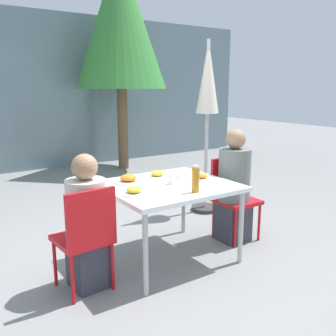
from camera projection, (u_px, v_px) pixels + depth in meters
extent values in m
plane|color=gray|center=(168.00, 258.00, 3.58)|extent=(24.00, 24.00, 0.00)
cube|color=slate|center=(30.00, 92.00, 7.12)|extent=(10.00, 0.20, 3.00)
cube|color=white|center=(168.00, 186.00, 3.43)|extent=(1.13, 1.01, 0.04)
cylinder|color=#B7B7B7|center=(146.00, 254.00, 2.87)|extent=(0.04, 0.04, 0.69)
cylinder|color=#B7B7B7|center=(241.00, 227.00, 3.41)|extent=(0.04, 0.04, 0.69)
cylinder|color=#B7B7B7|center=(99.00, 220.00, 3.59)|extent=(0.04, 0.04, 0.69)
cylinder|color=#B7B7B7|center=(184.00, 203.00, 4.14)|extent=(0.04, 0.04, 0.69)
cube|color=red|center=(82.00, 239.00, 2.96)|extent=(0.43, 0.43, 0.04)
cube|color=red|center=(91.00, 218.00, 2.77)|extent=(0.40, 0.07, 0.42)
cylinder|color=red|center=(55.00, 263.00, 3.04)|extent=(0.03, 0.03, 0.40)
cylinder|color=red|center=(93.00, 252.00, 3.24)|extent=(0.03, 0.03, 0.40)
cylinder|color=red|center=(73.00, 280.00, 2.78)|extent=(0.03, 0.03, 0.40)
cylinder|color=red|center=(113.00, 266.00, 2.98)|extent=(0.03, 0.03, 0.40)
cube|color=#383842|center=(89.00, 261.00, 3.04)|extent=(0.31, 0.31, 0.44)
cylinder|color=beige|center=(86.00, 208.00, 2.94)|extent=(0.32, 0.32, 0.46)
sphere|color=#9E7556|center=(84.00, 167.00, 2.87)|extent=(0.20, 0.20, 0.20)
cube|color=red|center=(237.00, 201.00, 3.95)|extent=(0.41, 0.41, 0.04)
cube|color=red|center=(226.00, 176.00, 4.05)|extent=(0.40, 0.04, 0.42)
cylinder|color=red|center=(259.00, 222.00, 3.94)|extent=(0.03, 0.03, 0.40)
cylinder|color=red|center=(235.00, 229.00, 3.76)|extent=(0.03, 0.03, 0.40)
cylinder|color=red|center=(237.00, 213.00, 4.22)|extent=(0.03, 0.03, 0.40)
cylinder|color=red|center=(213.00, 219.00, 4.04)|extent=(0.03, 0.03, 0.40)
cube|color=#383842|center=(233.00, 220.00, 3.96)|extent=(0.30, 0.30, 0.44)
cylinder|color=slate|center=(234.00, 175.00, 3.86)|extent=(0.33, 0.33, 0.54)
sphere|color=#9E7556|center=(236.00, 139.00, 3.78)|extent=(0.20, 0.20, 0.20)
cylinder|color=#333333|center=(205.00, 208.00, 4.95)|extent=(0.36, 0.36, 0.05)
cylinder|color=#BCBCBC|center=(207.00, 129.00, 4.72)|extent=(0.04, 0.04, 2.16)
cone|color=beige|center=(208.00, 77.00, 4.59)|extent=(0.28, 0.28, 0.89)
cylinder|color=white|center=(157.00, 176.00, 3.68)|extent=(0.23, 0.23, 0.01)
ellipsoid|color=gold|center=(157.00, 173.00, 3.67)|extent=(0.12, 0.12, 0.05)
cylinder|color=white|center=(201.00, 179.00, 3.59)|extent=(0.22, 0.22, 0.01)
ellipsoid|color=orange|center=(201.00, 176.00, 3.58)|extent=(0.12, 0.12, 0.05)
cylinder|color=white|center=(128.00, 182.00, 3.48)|extent=(0.28, 0.28, 0.01)
ellipsoid|color=orange|center=(128.00, 178.00, 3.47)|extent=(0.15, 0.15, 0.06)
cylinder|color=white|center=(134.00, 193.00, 3.10)|extent=(0.24, 0.24, 0.01)
ellipsoid|color=gold|center=(134.00, 189.00, 3.09)|extent=(0.13, 0.13, 0.05)
cylinder|color=#B7751E|center=(196.00, 180.00, 3.14)|extent=(0.07, 0.07, 0.21)
cylinder|color=white|center=(196.00, 167.00, 3.11)|extent=(0.05, 0.05, 0.02)
cylinder|color=white|center=(172.00, 179.00, 3.42)|extent=(0.06, 0.06, 0.08)
cylinder|color=white|center=(181.00, 174.00, 3.70)|extent=(0.19, 0.19, 0.05)
cylinder|color=brown|center=(123.00, 129.00, 7.34)|extent=(0.20, 0.20, 1.56)
cone|color=#388438|center=(120.00, 19.00, 6.91)|extent=(1.70, 1.70, 2.50)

